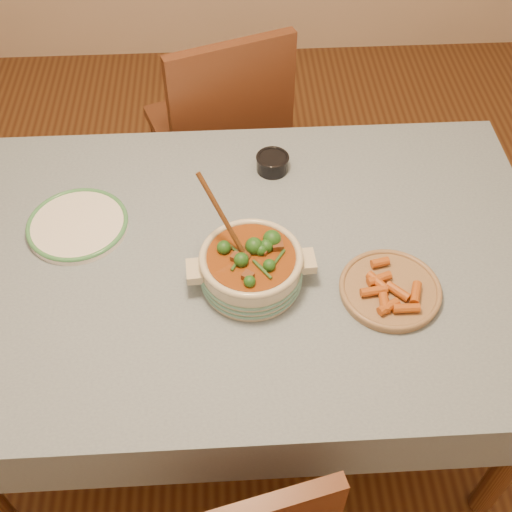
# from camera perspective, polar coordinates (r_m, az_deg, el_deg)

# --- Properties ---
(floor) EXTENTS (4.50, 4.50, 0.00)m
(floor) POSITION_cam_1_polar(r_m,az_deg,el_deg) (2.35, -1.03, -12.13)
(floor) COLOR #4F2A16
(floor) RESTS_ON ground
(dining_table) EXTENTS (1.68, 1.08, 0.76)m
(dining_table) POSITION_cam_1_polar(r_m,az_deg,el_deg) (1.79, -1.32, -1.87)
(dining_table) COLOR brown
(dining_table) RESTS_ON floor
(stew_casserole) EXTENTS (0.33, 0.27, 0.31)m
(stew_casserole) POSITION_cam_1_polar(r_m,az_deg,el_deg) (1.61, -0.45, -0.87)
(stew_casserole) COLOR beige
(stew_casserole) RESTS_ON dining_table
(white_plate) EXTENTS (0.37, 0.37, 0.02)m
(white_plate) POSITION_cam_1_polar(r_m,az_deg,el_deg) (1.85, -15.57, 2.70)
(white_plate) COLOR white
(white_plate) RESTS_ON dining_table
(condiment_bowl) EXTENTS (0.12, 0.12, 0.05)m
(condiment_bowl) POSITION_cam_1_polar(r_m,az_deg,el_deg) (1.95, 1.48, 8.34)
(condiment_bowl) COLOR black
(condiment_bowl) RESTS_ON dining_table
(fried_plate) EXTENTS (0.31, 0.31, 0.04)m
(fried_plate) POSITION_cam_1_polar(r_m,az_deg,el_deg) (1.66, 11.85, -2.83)
(fried_plate) COLOR #9F7858
(fried_plate) RESTS_ON dining_table
(chair_far) EXTENTS (0.58, 0.58, 0.97)m
(chair_far) POSITION_cam_1_polar(r_m,az_deg,el_deg) (2.46, -3.00, 11.23)
(chair_far) COLOR brown
(chair_far) RESTS_ON floor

